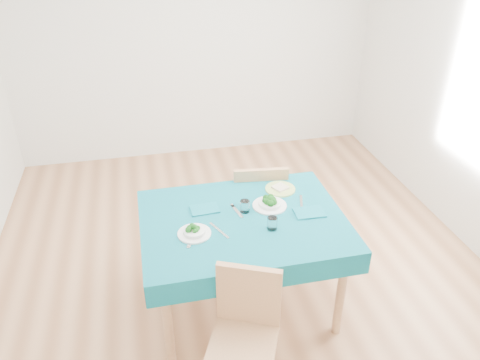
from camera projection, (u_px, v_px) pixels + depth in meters
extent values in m
cube|color=#97633F|center=(240.00, 271.00, 3.80)|extent=(4.00, 4.50, 0.02)
cube|color=silver|center=(194.00, 37.00, 5.01)|extent=(4.00, 0.02, 2.70)
cube|color=#095A69|center=(243.00, 263.00, 3.29)|extent=(1.35, 1.03, 0.76)
cube|color=#B07E53|center=(243.00, 340.00, 2.60)|extent=(0.50, 0.52, 0.93)
cube|color=#B07E53|center=(257.00, 194.00, 3.83)|extent=(0.47, 0.50, 1.04)
cube|color=silver|center=(192.00, 240.00, 2.90)|extent=(0.09, 0.16, 0.00)
cube|color=silver|center=(219.00, 230.00, 2.99)|extent=(0.10, 0.20, 0.00)
cube|color=silver|center=(237.00, 211.00, 3.18)|extent=(0.06, 0.17, 0.00)
cube|color=silver|center=(301.00, 204.00, 3.26)|extent=(0.08, 0.23, 0.00)
cube|color=#0D6574|center=(205.00, 209.00, 3.19)|extent=(0.20, 0.14, 0.01)
cube|color=#0D6574|center=(309.00, 212.00, 3.16)|extent=(0.21, 0.15, 0.01)
cylinder|color=white|center=(245.00, 206.00, 3.16)|extent=(0.07, 0.07, 0.08)
cylinder|color=white|center=(272.00, 223.00, 2.99)|extent=(0.07, 0.07, 0.08)
cylinder|color=#AFCA63|center=(280.00, 189.00, 3.42)|extent=(0.22, 0.22, 0.01)
cube|color=beige|center=(280.00, 187.00, 3.42)|extent=(0.13, 0.13, 0.01)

